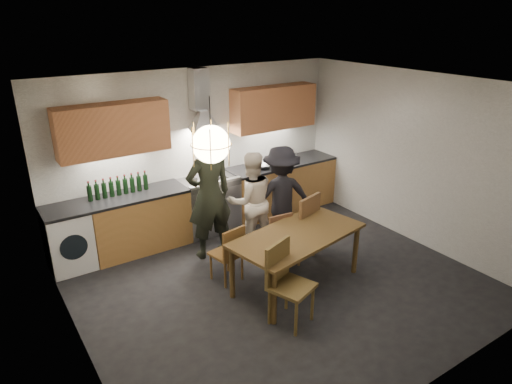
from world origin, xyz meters
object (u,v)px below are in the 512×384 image
person_left (209,195)px  wine_bottles (118,186)px  dining_table (297,240)px  chair_front (285,278)px  person_mid (251,201)px  chair_back_left (230,251)px  stock_pot (291,156)px  person_right (281,196)px  mixing_bowl (263,166)px

person_left → wine_bottles: person_left is taller
dining_table → chair_front: bearing=-149.1°
person_mid → chair_back_left: bearing=53.7°
stock_pot → wine_bottles: wine_bottles is taller
chair_back_left → stock_pot: 2.78m
chair_back_left → wine_bottles: wine_bottles is taller
person_left → stock_pot: size_ratio=9.93×
stock_pot → chair_back_left: bearing=-144.7°
dining_table → chair_back_left: size_ratio=2.34×
person_left → stock_pot: 2.23m
dining_table → person_mid: 1.22m
person_right → wine_bottles: person_right is taller
dining_table → person_right: bearing=53.4°
person_left → mixing_bowl: person_left is taller
mixing_bowl → wine_bottles: bearing=176.4°
chair_front → mixing_bowl: bearing=40.8°
person_mid → stock_pot: 1.73m
chair_front → person_mid: (0.65, 1.71, 0.20)m
dining_table → person_mid: bearing=76.2°
person_left → person_mid: (0.62, -0.12, -0.20)m
chair_back_left → person_right: (1.23, 0.54, 0.31)m
chair_back_left → person_mid: (0.77, 0.67, 0.29)m
person_right → stock_pot: person_right is taller
chair_front → stock_pot: size_ratio=5.11×
stock_pot → person_left: bearing=-159.4°
dining_table → chair_front: (-0.58, -0.50, -0.10)m
chair_front → mixing_bowl: (1.43, 2.53, 0.38)m
chair_back_left → dining_table: bearing=132.3°
stock_pot → person_mid: bearing=-148.1°
mixing_bowl → stock_pot: size_ratio=1.78×
person_left → person_mid: person_left is taller
chair_front → stock_pot: (2.11, 2.62, 0.40)m
person_left → mixing_bowl: (1.41, 0.70, -0.01)m
dining_table → person_left: 1.47m
mixing_bowl → wine_bottles: 2.44m
mixing_bowl → person_right: bearing=-108.7°
dining_table → mixing_bowl: 2.22m
person_left → wine_bottles: (-1.02, 0.85, 0.09)m
chair_back_left → mixing_bowl: (1.55, 1.49, 0.48)m
chair_front → person_right: bearing=35.3°
chair_back_left → chair_front: bearing=86.5°
chair_front → wine_bottles: bearing=90.7°
wine_bottles → mixing_bowl: bearing=-3.6°
person_right → mixing_bowl: size_ratio=4.54×
person_left → person_right: (1.08, -0.26, -0.18)m
person_right → stock_pot: 1.46m
person_right → mixing_bowl: bearing=-90.9°
chair_front → person_left: (0.02, 1.84, 0.39)m
chair_front → stock_pot: 3.39m
dining_table → chair_front: 0.77m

